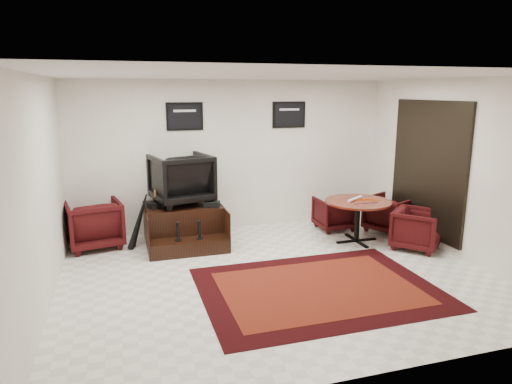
% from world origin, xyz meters
% --- Properties ---
extents(ground, '(6.00, 6.00, 0.00)m').
position_xyz_m(ground, '(0.00, 0.00, 0.00)').
color(ground, white).
rests_on(ground, ground).
extents(room_shell, '(6.02, 5.02, 2.81)m').
position_xyz_m(room_shell, '(0.41, 0.12, 1.79)').
color(room_shell, white).
rests_on(room_shell, ground).
extents(area_rug, '(3.13, 2.34, 0.01)m').
position_xyz_m(area_rug, '(0.38, -0.60, 0.01)').
color(area_rug, black).
rests_on(area_rug, ground).
extents(shine_podium, '(1.30, 1.34, 0.67)m').
position_xyz_m(shine_podium, '(-1.07, 1.83, 0.31)').
color(shine_podium, black).
rests_on(shine_podium, ground).
extents(shine_chair, '(1.11, 1.06, 0.97)m').
position_xyz_m(shine_chair, '(-1.07, 1.97, 1.16)').
color(shine_chair, black).
rests_on(shine_chair, shine_podium).
extents(shoes_pair, '(0.28, 0.32, 0.10)m').
position_xyz_m(shoes_pair, '(-1.55, 1.80, 0.72)').
color(shoes_pair, black).
rests_on(shoes_pair, shine_podium).
extents(polish_kit, '(0.30, 0.25, 0.09)m').
position_xyz_m(polish_kit, '(-0.61, 1.59, 0.72)').
color(polish_kit, black).
rests_on(polish_kit, shine_podium).
extents(umbrella_black, '(0.30, 0.11, 0.81)m').
position_xyz_m(umbrella_black, '(-1.87, 1.73, 0.40)').
color(umbrella_black, black).
rests_on(umbrella_black, ground).
extents(umbrella_hooked, '(0.35, 0.13, 0.93)m').
position_xyz_m(umbrella_hooked, '(-1.82, 1.87, 0.47)').
color(umbrella_hooked, black).
rests_on(umbrella_hooked, ground).
extents(armchair_side, '(1.00, 0.96, 0.89)m').
position_xyz_m(armchair_side, '(-2.55, 2.05, 0.44)').
color(armchair_side, black).
rests_on(armchair_side, ground).
extents(meeting_table, '(1.13, 1.13, 0.74)m').
position_xyz_m(meeting_table, '(1.84, 1.00, 0.65)').
color(meeting_table, '#3F1309').
rests_on(meeting_table, ground).
extents(table_chair_back, '(0.67, 0.63, 0.68)m').
position_xyz_m(table_chair_back, '(1.80, 1.80, 0.34)').
color(table_chair_back, black).
rests_on(table_chair_back, ground).
extents(table_chair_window, '(0.94, 0.96, 0.76)m').
position_xyz_m(table_chair_window, '(2.71, 1.36, 0.38)').
color(table_chair_window, black).
rests_on(table_chair_window, ground).
extents(table_chair_corner, '(0.99, 0.99, 0.74)m').
position_xyz_m(table_chair_corner, '(2.62, 0.39, 0.37)').
color(table_chair_corner, black).
rests_on(table_chair_corner, ground).
extents(paper_roll, '(0.38, 0.26, 0.05)m').
position_xyz_m(paper_roll, '(1.81, 1.06, 0.77)').
color(paper_roll, white).
rests_on(paper_roll, meeting_table).
extents(table_clutter, '(0.57, 0.32, 0.01)m').
position_xyz_m(table_clutter, '(1.96, 0.96, 0.75)').
color(table_clutter, '#E6570C').
rests_on(table_clutter, meeting_table).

